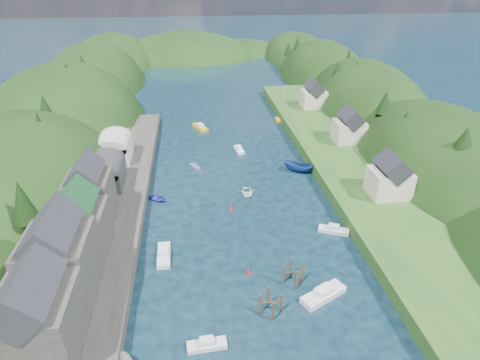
{
  "coord_description": "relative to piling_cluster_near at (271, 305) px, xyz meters",
  "views": [
    {
      "loc": [
        -8.19,
        -39.14,
        40.29
      ],
      "look_at": [
        0.0,
        28.0,
        4.0
      ],
      "focal_mm": 30.0,
      "sensor_mm": 36.0,
      "label": 1
    }
  ],
  "objects": [
    {
      "name": "hillside_right",
      "position": [
        44.6,
        76.71,
        -8.68
      ],
      "size": [
        36.0,
        245.56,
        48.0
      ],
      "color": "black",
      "rests_on": "ground"
    },
    {
      "name": "piling_cluster_far",
      "position": [
        4.24,
        5.19,
        0.07
      ],
      "size": [
        3.35,
        3.11,
        3.8
      ],
      "color": "#382314",
      "rests_on": "ground"
    },
    {
      "name": "moored_boats",
      "position": [
        -0.13,
        19.76,
        -0.56
      ],
      "size": [
        36.59,
        90.38,
        2.48
      ],
      "color": "silver",
      "rests_on": "ground"
    },
    {
      "name": "hillside_left",
      "position": [
        -45.4,
        76.71,
        -9.3
      ],
      "size": [
        44.0,
        245.56,
        52.0
      ],
      "color": "black",
      "rests_on": "ground"
    },
    {
      "name": "right_bank_cottages",
      "position": [
        27.6,
        50.05,
        4.58
      ],
      "size": [
        9.0,
        59.24,
        8.41
      ],
      "color": "beige",
      "rests_on": "terrace_right"
    },
    {
      "name": "quay_left",
      "position": [
        -24.4,
        21.71,
        -0.26
      ],
      "size": [
        12.0,
        110.0,
        2.0
      ],
      "primitive_type": "cube",
      "color": "#2D2B28",
      "rests_on": "ground"
    },
    {
      "name": "terrace_right",
      "position": [
        24.6,
        41.71,
        -0.06
      ],
      "size": [
        16.0,
        120.0,
        2.4
      ],
      "primitive_type": "cube",
      "color": "#234719",
      "rests_on": "ground"
    },
    {
      "name": "quayside_buildings",
      "position": [
        -26.4,
        8.11,
        5.82
      ],
      "size": [
        8.0,
        35.84,
        12.9
      ],
      "color": "#2D2B28",
      "rests_on": "quay_left"
    },
    {
      "name": "channel_buoy_near",
      "position": [
        -1.87,
        7.67,
        -0.79
      ],
      "size": [
        0.7,
        0.7,
        1.1
      ],
      "color": "red",
      "rests_on": "ground"
    },
    {
      "name": "hill_trees",
      "position": [
        -0.82,
        67.28,
        9.79
      ],
      "size": [
        91.29,
        145.06,
        12.77
      ],
      "color": "black",
      "rests_on": "ground"
    },
    {
      "name": "ground",
      "position": [
        -0.4,
        51.71,
        -1.26
      ],
      "size": [
        600.0,
        600.0,
        0.0
      ],
      "primitive_type": "plane",
      "color": "black",
      "rests_on": "ground"
    },
    {
      "name": "boat_sheds",
      "position": [
        -26.4,
        40.71,
        4.01
      ],
      "size": [
        7.0,
        21.0,
        7.5
      ],
      "color": "#2D2D30",
      "rests_on": "quay_left"
    },
    {
      "name": "terrace_left_grass",
      "position": [
        -31.4,
        21.71,
        -0.01
      ],
      "size": [
        12.0,
        110.0,
        2.5
      ],
      "primitive_type": "cube",
      "color": "#234719",
      "rests_on": "ground"
    },
    {
      "name": "channel_buoy_far",
      "position": [
        -2.66,
        25.34,
        -0.79
      ],
      "size": [
        0.7,
        0.7,
        1.1
      ],
      "color": "red",
      "rests_on": "ground"
    },
    {
      "name": "piling_cluster_near",
      "position": [
        0.0,
        0.0,
        0.0
      ],
      "size": [
        3.24,
        3.02,
        3.67
      ],
      "color": "#382314",
      "rests_on": "ground"
    },
    {
      "name": "far_hills",
      "position": [
        0.82,
        175.72,
        -12.07
      ],
      "size": [
        103.0,
        68.0,
        44.0
      ],
      "color": "black",
      "rests_on": "ground"
    }
  ]
}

